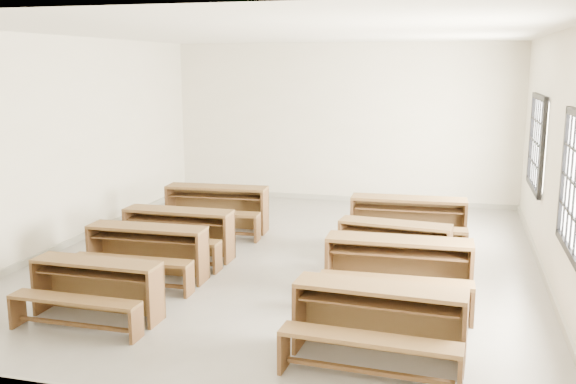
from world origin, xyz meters
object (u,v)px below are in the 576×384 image
(desk_set_1, at_px, (146,249))
(desk_set_5, at_px, (398,266))
(desk_set_0, at_px, (95,286))
(desk_set_2, at_px, (177,230))
(desk_set_6, at_px, (394,243))
(desk_set_7, at_px, (408,219))
(desk_set_3, at_px, (216,205))
(desk_set_4, at_px, (378,318))

(desk_set_1, relative_size, desk_set_5, 0.92)
(desk_set_0, relative_size, desk_set_2, 0.92)
(desk_set_2, bearing_deg, desk_set_6, 3.55)
(desk_set_7, bearing_deg, desk_set_1, -145.78)
(desk_set_5, bearing_deg, desk_set_0, -158.50)
(desk_set_3, bearing_deg, desk_set_2, -92.78)
(desk_set_3, height_order, desk_set_5, same)
(desk_set_3, relative_size, desk_set_5, 1.01)
(desk_set_0, xyz_separation_m, desk_set_2, (-0.07, 2.31, 0.04))
(desk_set_0, xyz_separation_m, desk_set_5, (3.18, 1.37, 0.06))
(desk_set_7, bearing_deg, desk_set_0, -132.25)
(desk_set_2, xyz_separation_m, desk_set_3, (-0.02, 1.60, 0.03))
(desk_set_1, bearing_deg, desk_set_3, 88.82)
(desk_set_0, bearing_deg, desk_set_2, 92.36)
(desk_set_0, distance_m, desk_set_7, 4.84)
(desk_set_2, distance_m, desk_set_3, 1.60)
(desk_set_5, height_order, desk_set_7, desk_set_7)
(desk_set_1, relative_size, desk_set_4, 0.96)
(desk_set_0, relative_size, desk_set_1, 0.92)
(desk_set_0, bearing_deg, desk_set_5, 23.85)
(desk_set_0, xyz_separation_m, desk_set_1, (-0.08, 1.35, 0.03))
(desk_set_5, height_order, desk_set_6, desk_set_5)
(desk_set_0, bearing_deg, desk_set_6, 40.46)
(desk_set_3, height_order, desk_set_4, desk_set_3)
(desk_set_0, height_order, desk_set_7, desk_set_7)
(desk_set_1, xyz_separation_m, desk_set_6, (3.09, 1.17, -0.02))
(desk_set_0, height_order, desk_set_4, desk_set_4)
(desk_set_2, height_order, desk_set_3, desk_set_3)
(desk_set_1, xyz_separation_m, desk_set_3, (-0.02, 2.56, 0.03))
(desk_set_3, bearing_deg, desk_set_0, -92.19)
(desk_set_3, height_order, desk_set_6, desk_set_3)
(desk_set_4, bearing_deg, desk_set_3, 131.14)
(desk_set_0, height_order, desk_set_2, desk_set_2)
(desk_set_5, bearing_deg, desk_set_3, 140.39)
(desk_set_1, bearing_deg, desk_set_0, -88.25)
(desk_set_1, distance_m, desk_set_3, 2.56)
(desk_set_6, relative_size, desk_set_7, 0.89)
(desk_set_3, bearing_deg, desk_set_5, -41.41)
(desk_set_0, relative_size, desk_set_3, 0.84)
(desk_set_6, height_order, desk_set_7, desk_set_7)
(desk_set_3, distance_m, desk_set_7, 3.20)
(desk_set_5, relative_size, desk_set_7, 0.98)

